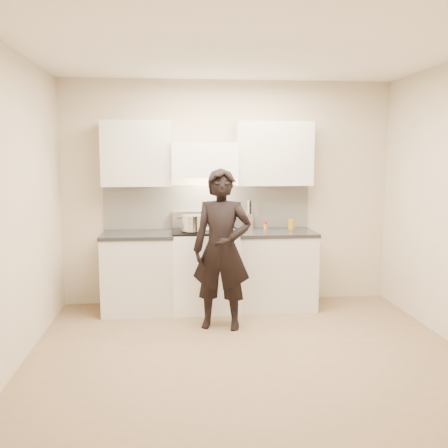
% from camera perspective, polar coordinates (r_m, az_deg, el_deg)
% --- Properties ---
extents(ground_plane, '(4.00, 4.00, 0.00)m').
position_cam_1_polar(ground_plane, '(4.72, 2.76, -14.60)').
color(ground_plane, '#8B6E51').
extents(room_shell, '(4.04, 3.54, 2.70)m').
position_cam_1_polar(room_shell, '(4.73, 1.53, 5.36)').
color(room_shell, beige).
rests_on(room_shell, ground).
extents(stove, '(0.76, 0.65, 0.96)m').
position_cam_1_polar(stove, '(5.90, -2.13, -5.18)').
color(stove, white).
rests_on(stove, ground).
extents(counter_right, '(0.92, 0.67, 0.92)m').
position_cam_1_polar(counter_right, '(6.01, 5.81, -5.11)').
color(counter_right, silver).
rests_on(counter_right, ground).
extents(counter_left, '(0.82, 0.67, 0.92)m').
position_cam_1_polar(counter_left, '(5.91, -9.74, -5.41)').
color(counter_left, silver).
rests_on(counter_left, ground).
extents(wok, '(0.33, 0.41, 0.27)m').
position_cam_1_polar(wok, '(5.93, -0.30, 0.51)').
color(wok, silver).
rests_on(wok, stove).
extents(stock_pot, '(0.36, 0.35, 0.18)m').
position_cam_1_polar(stock_pot, '(5.65, -3.65, 0.13)').
color(stock_pot, silver).
rests_on(stock_pot, stove).
extents(utensil_crock, '(0.13, 0.13, 0.35)m').
position_cam_1_polar(utensil_crock, '(6.07, 2.89, 0.46)').
color(utensil_crock, '#A7A7A7').
rests_on(utensil_crock, counter_right).
extents(spice_jar, '(0.04, 0.04, 0.09)m').
position_cam_1_polar(spice_jar, '(6.04, 4.74, -0.17)').
color(spice_jar, orange).
rests_on(spice_jar, counter_right).
extents(oil_glass, '(0.07, 0.07, 0.12)m').
position_cam_1_polar(oil_glass, '(6.09, 7.70, -0.00)').
color(oil_glass, '#AA7B13').
rests_on(oil_glass, counter_right).
extents(person, '(0.69, 0.54, 1.67)m').
position_cam_1_polar(person, '(5.18, -0.25, -2.92)').
color(person, black).
rests_on(person, ground).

